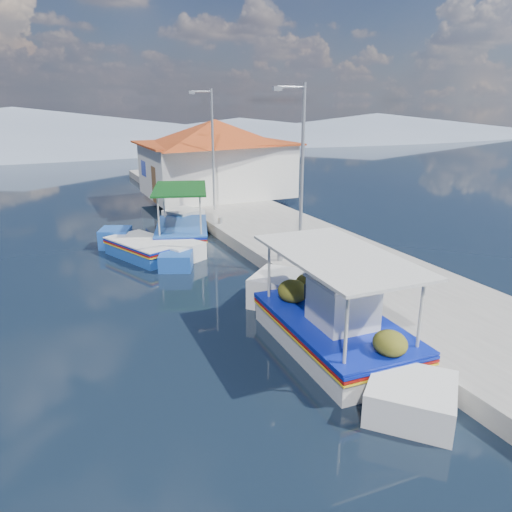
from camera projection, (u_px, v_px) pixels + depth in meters
name	position (u px, v px, depth m)	size (l,w,h in m)	color
ground	(196.00, 313.00, 14.26)	(160.00, 160.00, 0.00)	black
quay	(280.00, 234.00, 21.72)	(5.00, 44.00, 0.50)	#A29F97
bollards	(244.00, 235.00, 20.12)	(0.20, 17.20, 0.30)	#A5A8AD
main_caique	(332.00, 327.00, 12.19)	(2.64, 8.31, 2.74)	white
caique_green_canopy	(181.00, 233.00, 21.31)	(3.56, 6.80, 2.67)	white
caique_blue_hull	(145.00, 250.00, 19.33)	(3.08, 5.38, 1.03)	#1C4DA8
harbor_building	(216.00, 156.00, 28.86)	(10.49, 10.49, 4.40)	silver
lamp_post_near	(300.00, 165.00, 16.61)	(1.21, 0.14, 6.00)	#A5A8AD
lamp_post_far	(211.00, 144.00, 24.40)	(1.21, 0.14, 6.00)	#A5A8AD
mountain_ridge	(112.00, 131.00, 64.70)	(171.40, 96.00, 5.50)	gray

